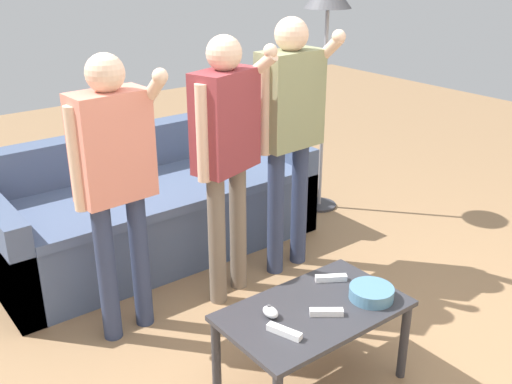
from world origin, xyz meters
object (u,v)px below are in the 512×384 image
at_px(player_left, 114,168).
at_px(game_remote_wand_far, 284,332).
at_px(floor_lamp, 328,10).
at_px(couch, 154,209).
at_px(player_right, 290,119).
at_px(coffee_table, 313,320).
at_px(game_remote_wand_near, 326,312).
at_px(game_remote_nunchuk, 270,312).
at_px(game_remote_wand_spare, 331,278).
at_px(snack_bowl, 371,293).
at_px(player_center, 226,141).

xyz_separation_m(player_left, game_remote_wand_far, (0.26, -1.03, -0.51)).
height_order(floor_lamp, player_left, floor_lamp).
bearing_deg(floor_lamp, couch, 173.08).
distance_m(couch, player_right, 1.20).
relative_size(couch, coffee_table, 2.54).
xyz_separation_m(couch, player_right, (0.57, -0.77, 0.72)).
bearing_deg(game_remote_wand_near, game_remote_nunchuk, 145.29).
height_order(player_left, player_right, player_right).
height_order(player_right, game_remote_wand_spare, player_right).
relative_size(snack_bowl, game_remote_nunchuk, 2.41).
relative_size(game_remote_nunchuk, floor_lamp, 0.05).
relative_size(game_remote_wand_near, game_remote_wand_spare, 0.94).
height_order(player_right, game_remote_wand_far, player_right).
distance_m(snack_bowl, game_remote_wand_spare, 0.24).
xyz_separation_m(floor_lamp, player_left, (-2.02, -0.61, -0.59)).
bearing_deg(game_remote_wand_far, snack_bowl, -3.59).
relative_size(player_center, game_remote_wand_spare, 10.28).
height_order(coffee_table, player_right, player_right).
xyz_separation_m(game_remote_nunchuk, player_center, (0.37, 0.86, 0.52)).
xyz_separation_m(couch, game_remote_wand_near, (-0.09, -1.81, 0.16)).
height_order(coffee_table, snack_bowl, snack_bowl).
relative_size(coffee_table, snack_bowl, 4.09).
bearing_deg(player_center, coffee_table, -100.00).
bearing_deg(player_center, snack_bowl, -83.96).
distance_m(game_remote_wand_near, game_remote_wand_far, 0.25).
bearing_deg(couch, game_remote_wand_far, -100.55).
xyz_separation_m(floor_lamp, player_center, (-1.36, -0.64, -0.57)).
height_order(game_remote_nunchuk, player_right, player_right).
bearing_deg(game_remote_nunchuk, floor_lamp, 40.95).
bearing_deg(game_remote_wand_spare, game_remote_wand_far, -157.12).
height_order(snack_bowl, game_remote_wand_spare, snack_bowl).
bearing_deg(couch, player_right, -53.43).
height_order(couch, player_center, player_center).
bearing_deg(coffee_table, player_right, 55.51).
xyz_separation_m(couch, snack_bowl, (0.17, -1.84, 0.17)).
xyz_separation_m(coffee_table, game_remote_wand_spare, (0.23, 0.13, 0.08)).
relative_size(player_center, player_right, 0.97).
relative_size(coffee_table, game_remote_wand_near, 6.05).
xyz_separation_m(snack_bowl, player_left, (-0.77, 1.06, 0.49)).
xyz_separation_m(snack_bowl, game_remote_wand_near, (-0.26, 0.03, -0.01)).
bearing_deg(player_right, player_left, -179.26).
distance_m(couch, player_center, 1.06).
relative_size(coffee_table, floor_lamp, 0.48).
bearing_deg(snack_bowl, game_remote_wand_spare, 99.45).
bearing_deg(game_remote_nunchuk, coffee_table, -19.48).
height_order(floor_lamp, player_right, floor_lamp).
xyz_separation_m(player_center, player_right, (0.50, 0.04, 0.03)).
distance_m(player_right, game_remote_wand_spare, 1.10).
relative_size(player_left, player_right, 0.95).
height_order(couch, floor_lamp, floor_lamp).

